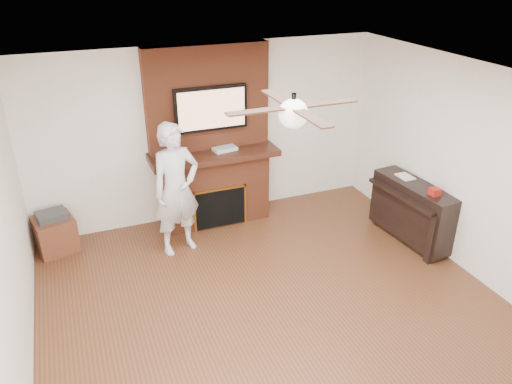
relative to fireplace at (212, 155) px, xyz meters
name	(u,v)px	position (x,y,z in m)	size (l,w,h in m)	color
room_shell	(290,222)	(0.00, -2.55, 0.25)	(5.36, 5.86, 2.86)	#4F2B17
fireplace	(212,155)	(0.00, 0.00, 0.00)	(1.78, 0.64, 2.50)	brown
tv	(211,109)	(0.00, -0.05, 0.68)	(1.00, 0.08, 0.60)	black
ceiling_fan	(293,112)	(0.00, -2.55, 1.34)	(1.21, 1.21, 0.31)	black
person	(176,190)	(-0.68, -0.65, -0.12)	(0.64, 0.43, 1.74)	silver
side_table	(55,232)	(-2.20, -0.07, -0.74)	(0.58, 0.58, 0.55)	#592B19
piano	(412,210)	(2.30, -1.57, -0.55)	(0.58, 1.30, 0.92)	black
cable_box	(225,149)	(0.16, -0.10, 0.11)	(0.32, 0.18, 0.05)	silver
candle_orange	(208,223)	(-0.17, -0.21, -0.94)	(0.07, 0.07, 0.11)	orange
candle_green	(221,221)	(0.03, -0.23, -0.95)	(0.08, 0.08, 0.10)	#518635
candle_cream	(226,220)	(0.10, -0.24, -0.94)	(0.08, 0.08, 0.11)	#FDF1C9
candle_blue	(233,220)	(0.20, -0.26, -0.95)	(0.06, 0.06, 0.08)	teal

